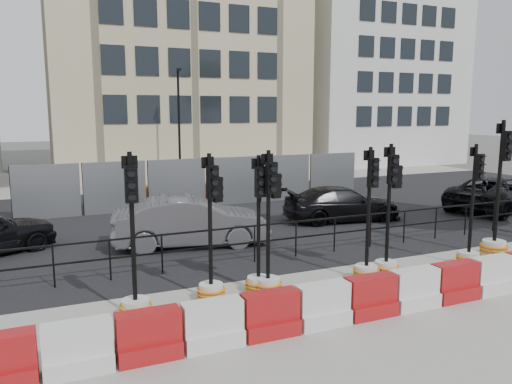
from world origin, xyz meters
name	(u,v)px	position (x,y,z in m)	size (l,w,h in m)	color
ground	(319,270)	(0.00, 0.00, 0.00)	(120.00, 120.00, 0.00)	#51514C
sidewalk_near	(398,315)	(0.00, -3.00, 0.01)	(40.00, 6.00, 0.02)	gray
road	(223,216)	(0.00, 7.00, 0.01)	(40.00, 14.00, 0.03)	black
sidewalk_far	(167,184)	(0.00, 16.00, 0.01)	(40.00, 4.00, 0.02)	gray
building_cream	(172,29)	(2.00, 21.99, 9.00)	(15.00, 10.06, 18.00)	beige
building_white	(368,56)	(17.00, 21.99, 8.00)	(12.00, 9.06, 16.00)	silver
kerb_railing	(296,232)	(0.00, 1.20, 0.69)	(18.00, 0.04, 1.00)	black
heras_fencing	(200,188)	(-0.01, 9.80, 0.68)	(14.33, 1.72, 2.00)	gray
lamp_post_far	(179,124)	(0.50, 14.98, 3.22)	(0.12, 0.56, 6.00)	black
barrier_row	(392,294)	(0.00, -2.80, 0.37)	(14.65, 0.50, 0.80)	#B61E0E
traffic_signal_a	(135,286)	(-4.64, -1.15, 0.65)	(0.62, 0.62, 3.16)	white
traffic_signal_b	(212,267)	(-3.04, -0.86, 0.73)	(0.60, 0.60, 3.06)	white
traffic_signal_c	(259,266)	(-1.97, -0.83, 0.62)	(0.59, 0.59, 2.98)	white
traffic_signal_d	(269,262)	(-1.82, -1.01, 0.74)	(0.61, 0.61, 3.09)	white
traffic_signal_e	(367,254)	(0.61, -1.12, 0.64)	(0.61, 0.61, 3.09)	white
traffic_signal_f	(388,246)	(1.22, -1.06, 0.75)	(0.62, 0.62, 3.15)	white
traffic_signal_g	(470,242)	(3.65, -1.21, 0.64)	(0.61, 0.61, 3.09)	white
traffic_signal_h	(496,229)	(4.94, -0.85, 0.75)	(0.72, 0.72, 3.65)	white
car_b	(191,222)	(-2.26, 3.40, 0.73)	(4.62, 2.28, 1.46)	#505055
car_c	(342,204)	(3.63, 4.54, 0.61)	(4.42, 2.29, 1.23)	black
car_d	(496,193)	(10.23, 3.76, 0.68)	(5.36, 3.66, 1.36)	black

